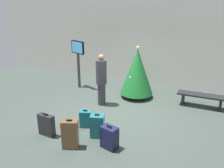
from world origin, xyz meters
name	(u,v)px	position (x,y,z in m)	size (l,w,h in m)	color
ground_plane	(113,115)	(0.00, 0.00, 0.00)	(16.00, 16.00, 0.00)	#38423D
back_wall	(148,45)	(0.00, 3.74, 1.78)	(16.00, 0.20, 3.56)	beige
holiday_tree	(137,72)	(0.18, 1.85, 1.04)	(1.27, 1.27, 2.03)	#4C3319
flight_info_kiosk	(78,56)	(-2.48, 1.88, 1.40)	(0.77, 0.37, 2.04)	#333338
waiting_bench	(202,97)	(2.59, 1.90, 0.37)	(1.66, 0.44, 0.48)	black
traveller_0	(101,79)	(-0.74, 0.63, 0.98)	(0.51, 0.51, 1.86)	#333338
suitcase_0	(109,137)	(0.69, -1.71, 0.29)	(0.48, 0.37, 0.63)	#141938
suitcase_1	(97,126)	(0.16, -1.38, 0.33)	(0.44, 0.38, 0.69)	#19606B
suitcase_2	(86,119)	(-0.43, -1.02, 0.25)	(0.41, 0.35, 0.54)	#19606B
suitcase_3	(46,125)	(-1.16, -1.89, 0.31)	(0.50, 0.21, 0.66)	#232326
suitcase_4	(70,134)	(-0.22, -2.11, 0.38)	(0.46, 0.37, 0.79)	brown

